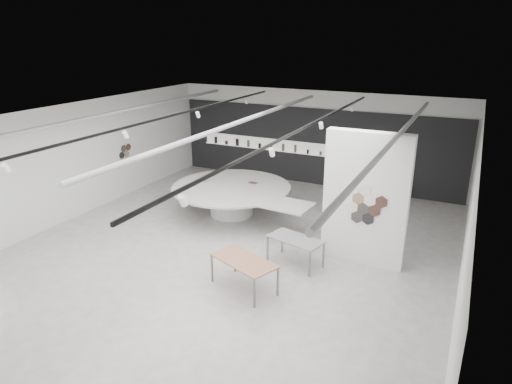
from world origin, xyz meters
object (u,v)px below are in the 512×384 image
at_px(sample_table_wood, 244,262).
at_px(kitchen_counter, 379,185).
at_px(display_island, 233,196).
at_px(sample_table_stone, 295,241).
at_px(partition_column, 365,199).

distance_m(sample_table_wood, kitchen_counter, 8.35).
relative_size(display_island, sample_table_wood, 2.88).
bearing_deg(display_island, sample_table_stone, -31.73).
relative_size(partition_column, sample_table_stone, 2.25).
xyz_separation_m(partition_column, sample_table_wood, (-2.21, -2.68, -1.08)).
relative_size(sample_table_wood, kitchen_counter, 1.11).
relative_size(sample_table_stone, kitchen_counter, 0.96).
height_order(sample_table_wood, sample_table_stone, sample_table_wood).
distance_m(partition_column, sample_table_stone, 2.14).
relative_size(display_island, sample_table_stone, 3.32).
height_order(partition_column, display_island, partition_column).
distance_m(display_island, kitchen_counter, 5.78).
distance_m(partition_column, display_island, 5.08).
xyz_separation_m(sample_table_wood, kitchen_counter, (1.52, 8.20, -0.26)).
height_order(partition_column, kitchen_counter, partition_column).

